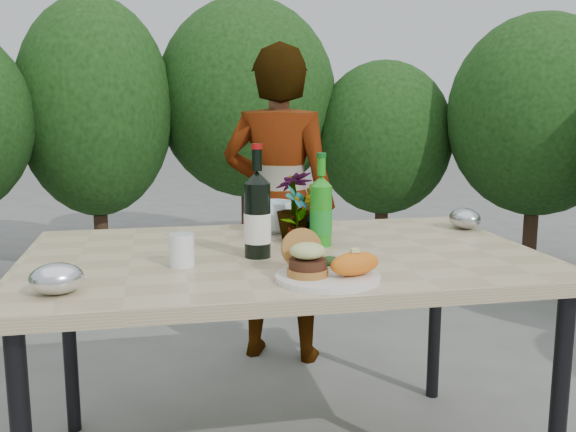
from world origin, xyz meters
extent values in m
cube|color=tan|center=(0.00, 0.00, 0.73)|extent=(1.60, 1.00, 0.04)
cylinder|color=black|center=(0.72, -0.42, 0.35)|extent=(0.05, 0.05, 0.71)
cylinder|color=black|center=(-0.72, 0.42, 0.35)|extent=(0.05, 0.05, 0.71)
cylinder|color=black|center=(0.72, 0.42, 0.35)|extent=(0.05, 0.05, 0.71)
cylinder|color=#382316|center=(-0.80, 2.80, 0.21)|extent=(0.10, 0.10, 0.42)
ellipsoid|color=#24521B|center=(-0.80, 2.80, 1.19)|extent=(1.08, 1.08, 1.53)
cylinder|color=#382316|center=(0.30, 3.00, 0.25)|extent=(0.10, 0.10, 0.50)
ellipsoid|color=#24521B|center=(0.30, 3.00, 1.25)|extent=(1.36, 1.36, 1.51)
cylinder|color=#382316|center=(1.30, 2.70, 0.19)|extent=(0.10, 0.10, 0.38)
ellipsoid|color=#24521B|center=(1.30, 2.70, 0.96)|extent=(1.04, 1.04, 1.16)
cylinder|color=#382316|center=(2.20, 2.10, 0.22)|extent=(0.10, 0.10, 0.44)
ellipsoid|color=#24521B|center=(2.20, 2.10, 1.13)|extent=(1.23, 1.23, 1.39)
cylinder|color=white|center=(0.06, -0.34, 0.76)|extent=(0.28, 0.28, 0.01)
cylinder|color=#B7722D|center=(0.00, -0.34, 0.78)|extent=(0.11, 0.11, 0.02)
cylinder|color=#472314|center=(0.00, -0.34, 0.80)|extent=(0.10, 0.10, 0.02)
ellipsoid|color=beige|center=(0.00, -0.34, 0.83)|extent=(0.10, 0.10, 0.04)
cylinder|color=#B7722D|center=(0.00, -0.27, 0.82)|extent=(0.11, 0.06, 0.11)
ellipsoid|color=orange|center=(0.12, -0.36, 0.80)|extent=(0.17, 0.12, 0.06)
ellipsoid|color=olive|center=(0.06, -0.25, 0.78)|extent=(0.04, 0.04, 0.02)
ellipsoid|color=#193814|center=(0.09, -0.25, 0.78)|extent=(0.06, 0.04, 0.03)
cylinder|color=black|center=(-0.09, -0.05, 0.86)|extent=(0.08, 0.08, 0.23)
cylinder|color=white|center=(-0.09, -0.05, 0.84)|extent=(0.08, 0.08, 0.09)
cone|color=black|center=(-0.09, -0.05, 1.00)|extent=(0.08, 0.08, 0.04)
cylinder|color=black|center=(-0.09, -0.05, 1.05)|extent=(0.03, 0.03, 0.06)
cylinder|color=maroon|center=(-0.09, -0.05, 1.09)|extent=(0.03, 0.03, 0.02)
cylinder|color=#208F1A|center=(0.14, 0.07, 0.85)|extent=(0.07, 0.07, 0.20)
cylinder|color=#198C26|center=(0.14, 0.07, 0.83)|extent=(0.07, 0.07, 0.08)
cone|color=#208F1A|center=(0.14, 0.07, 0.96)|extent=(0.07, 0.07, 0.03)
cylinder|color=#208F1A|center=(0.14, 0.07, 1.01)|extent=(0.03, 0.03, 0.06)
cylinder|color=#0C5919|center=(0.14, 0.07, 1.05)|extent=(0.03, 0.03, 0.01)
cylinder|color=white|center=(-0.32, -0.12, 0.80)|extent=(0.07, 0.07, 0.09)
imported|color=#2E5C1F|center=(0.07, 0.10, 0.85)|extent=(0.12, 0.12, 0.20)
imported|color=#235E20|center=(0.14, 0.17, 0.85)|extent=(0.11, 0.12, 0.20)
imported|color=#215D20|center=(0.08, 0.18, 0.87)|extent=(0.18, 0.18, 0.24)
imported|color=white|center=(0.03, 0.31, 0.81)|extent=(0.15, 0.15, 0.12)
ellipsoid|color=silver|center=(-0.63, -0.33, 0.79)|extent=(0.15, 0.13, 0.08)
ellipsoid|color=#AEAFB5|center=(0.74, 0.24, 0.79)|extent=(0.12, 0.14, 0.08)
imported|color=#935B49|center=(0.17, 0.98, 0.74)|extent=(0.64, 0.54, 1.48)
camera|label=1|loc=(-0.38, -1.94, 1.21)|focal=40.00mm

